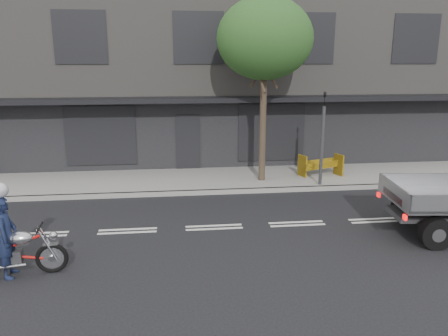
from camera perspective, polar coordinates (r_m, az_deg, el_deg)
ground at (r=12.43m, az=-1.31°, el=-7.77°), size 80.00×80.00×0.00m
sidewalk at (r=16.85m, az=-2.77°, el=-1.56°), size 32.00×3.20×0.15m
kerb at (r=15.32m, az=-2.37°, el=-3.18°), size 32.00×0.20×0.15m
building_main at (r=22.81m, az=-4.02°, el=12.56°), size 26.00×10.00×8.00m
street_tree at (r=16.02m, az=5.33°, el=16.40°), size 3.40×3.40×6.74m
traffic_light_pole at (r=16.01m, az=12.69°, el=3.07°), size 0.12×0.12×3.50m
motorcycle at (r=10.66m, az=-25.57°, el=-9.79°), size 2.16×0.63×1.11m
rider at (r=10.58m, az=-26.54°, el=-8.08°), size 0.50×0.70×1.82m
construction_barrier at (r=17.23m, az=12.74°, el=0.23°), size 1.69×1.13×0.88m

